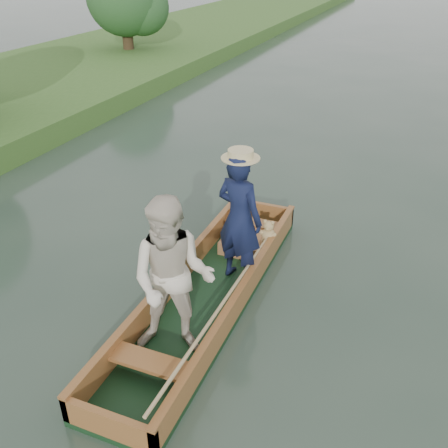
% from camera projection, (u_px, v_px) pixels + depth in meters
% --- Properties ---
extents(ground, '(120.00, 120.00, 0.00)m').
position_uv_depth(ground, '(208.00, 301.00, 7.08)').
color(ground, '#283D30').
rests_on(ground, ground).
extents(trees_far, '(22.63, 13.73, 4.55)m').
position_uv_depth(trees_far, '(377.00, 34.00, 11.75)').
color(trees_far, '#47331E').
rests_on(trees_far, ground).
extents(punt, '(1.20, 5.00, 2.12)m').
position_uv_depth(punt, '(204.00, 266.00, 6.43)').
color(punt, black).
rests_on(punt, ground).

